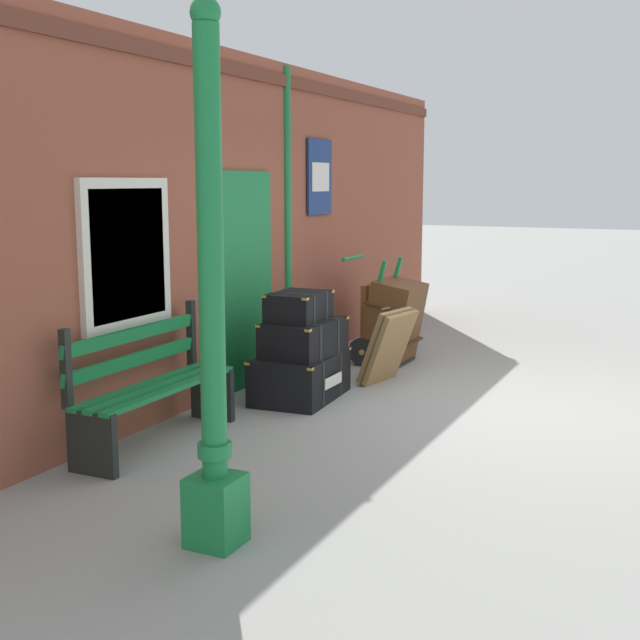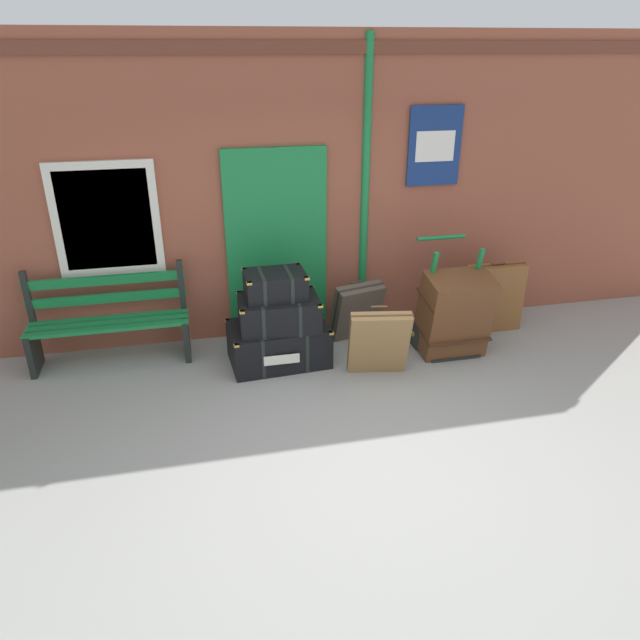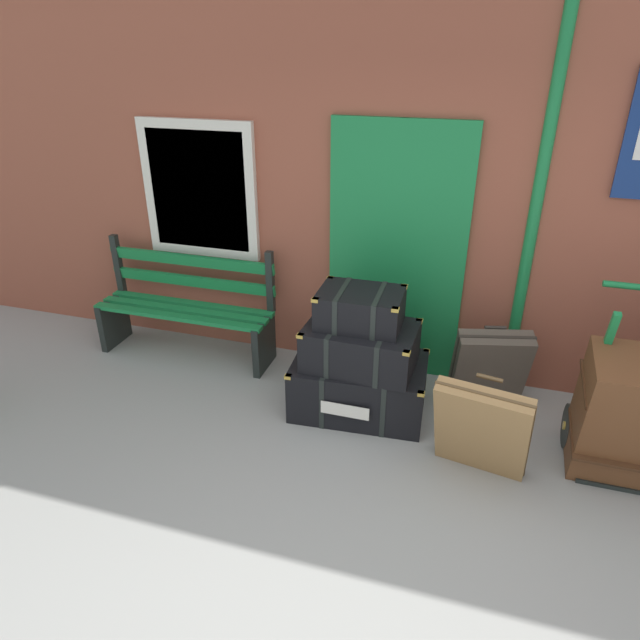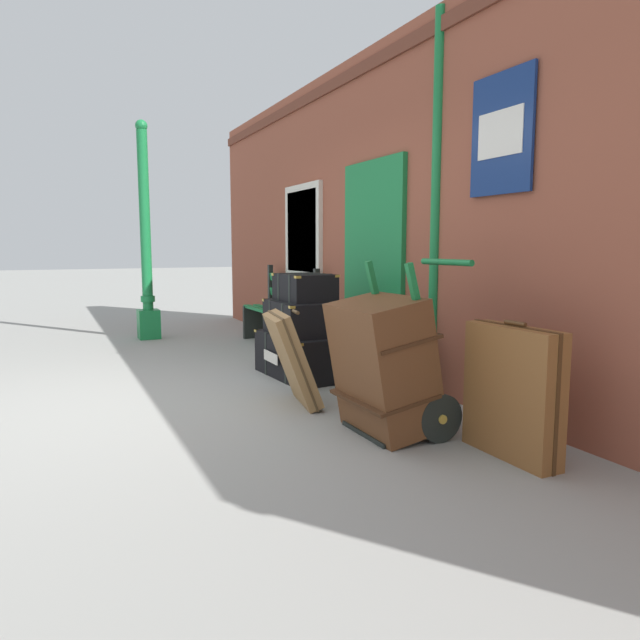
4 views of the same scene
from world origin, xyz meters
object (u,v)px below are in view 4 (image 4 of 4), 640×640
Objects in this scene: steamer_trunk_middle at (302,317)px; suitcase_umber at (292,359)px; large_brown_trunk at (383,365)px; lamp_post at (146,258)px; suitcase_caramel at (512,392)px; suitcase_tan at (388,356)px; steamer_trunk_top at (305,287)px; platform_bench at (281,311)px; porters_trolley at (405,392)px; steamer_trunk_base at (305,355)px.

suitcase_umber is (0.91, -0.49, -0.20)m from steamer_trunk_middle.
lamp_post is at bearing -171.03° from large_brown_trunk.
lamp_post is 3.10× the size of large_brown_trunk.
suitcase_caramel is 1.23× the size of suitcase_tan.
large_brown_trunk is at bearing -7.50° from steamer_trunk_top.
platform_bench is 4.25m from suitcase_caramel.
large_brown_trunk is at bearing 8.97° from lamp_post.
suitcase_tan is at bearing 146.19° from large_brown_trunk.
suitcase_umber is 0.88m from suitcase_tan.
suitcase_umber reaches higher than suitcase_tan.
porters_trolley is at bearing -157.73° from suitcase_caramel.
lamp_post is 3.50× the size of suitcase_caramel.
steamer_trunk_middle is at bearing -157.32° from suitcase_tan.
large_brown_trunk is (0.00, -0.18, 0.20)m from porters_trolley.
suitcase_umber is at bearing -29.34° from steamer_trunk_base.
platform_bench is 2.59× the size of steamer_trunk_top.
suitcase_tan is at bearing -1.35° from platform_bench.
porters_trolley is 0.27m from large_brown_trunk.
suitcase_caramel is at bearing 22.27° from porters_trolley.
steamer_trunk_middle is at bearing 17.76° from lamp_post.
suitcase_caramel is 1.79m from suitcase_umber.
suitcase_umber is at bearing 7.06° from lamp_post.
suitcase_tan is (-1.60, 0.13, -0.06)m from suitcase_caramel.
steamer_trunk_base is 1.27× the size of steamer_trunk_middle.
suitcase_caramel is 1.61m from suitcase_tan.
suitcase_caramel is (5.59, 1.24, -0.71)m from lamp_post.
suitcase_caramel is at bearing 12.50° from lamp_post.
platform_bench is 3.57m from porters_trolley.
platform_bench is 1.52× the size of steamer_trunk_base.
lamp_post is 4.29m from suitcase_tan.
lamp_post is at bearing -161.05° from suitcase_tan.
suitcase_umber is at bearing -153.51° from porters_trolley.
lamp_post reaches higher than suitcase_umber.
lamp_post reaches higher than steamer_trunk_base.
lamp_post reaches higher than platform_bench.
steamer_trunk_top is 0.81× the size of suitcase_umber.
suitcase_caramel is (2.54, 0.26, -0.18)m from steamer_trunk_middle.
steamer_trunk_middle is at bearing -14.93° from platform_bench.
steamer_trunk_top reaches higher than suitcase_tan.
steamer_trunk_base is at bearing -13.99° from platform_bench.
lamp_post is 4.73× the size of steamer_trunk_top.
large_brown_trunk is (3.54, -0.66, 0.03)m from platform_bench.
porters_trolley reaches higher than suitcase_umber.
steamer_trunk_base is at bearing 178.15° from porters_trolley.
porters_trolley is at bearing 26.49° from suitcase_umber.
suitcase_tan is at bearing 88.36° from suitcase_umber.
large_brown_trunk is 1.23× the size of suitcase_umber.
platform_bench is (1.34, 1.43, -0.66)m from lamp_post.
steamer_trunk_middle is 0.88× the size of large_brown_trunk.
steamer_trunk_base is at bearing 18.34° from lamp_post.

